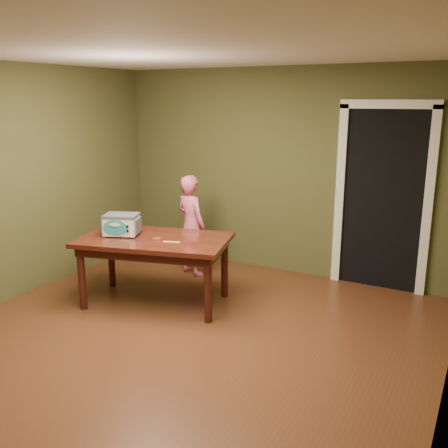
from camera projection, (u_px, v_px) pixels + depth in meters
name	position (u px, v px, depth m)	size (l,w,h in m)	color
floor	(171.00, 348.00, 4.54)	(5.00, 5.00, 0.00)	#552A18
room_shell	(165.00, 161.00, 4.13)	(4.52, 5.02, 2.61)	#494C28
doorway	(388.00, 196.00, 6.05)	(1.10, 0.66, 2.25)	black
dining_table	(154.00, 246.00, 5.42)	(1.78, 1.28, 0.75)	#35100C
toy_oven	(122.00, 224.00, 5.45)	(0.44, 0.38, 0.24)	#4C4F54
baking_pan	(157.00, 239.00, 5.30)	(0.10, 0.10, 0.02)	silver
spatula	(172.00, 242.00, 5.22)	(0.18, 0.03, 0.01)	#F6DB6B
child	(191.00, 225.00, 6.34)	(0.47, 0.31, 1.29)	#E65E81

